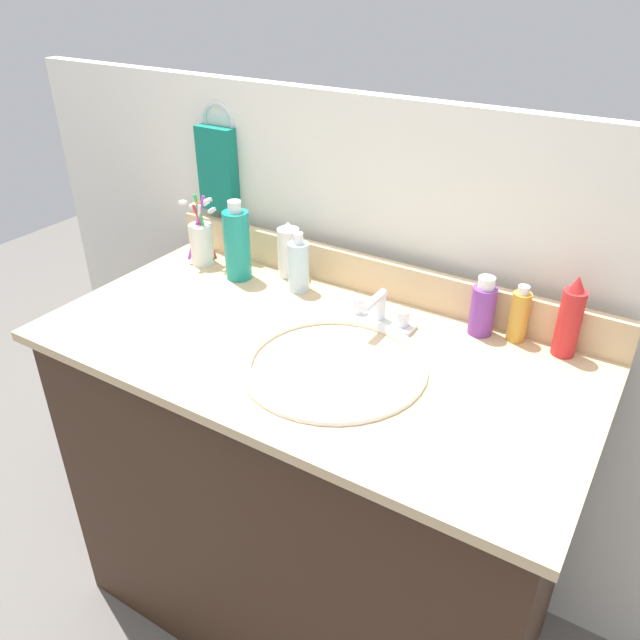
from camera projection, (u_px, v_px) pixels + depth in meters
The scene contains 16 objects.
ground_plane at pixel (313, 606), 1.75m from camera, with size 6.00×6.00×0.00m, color #66605B.
vanity_cabinet at pixel (312, 497), 1.54m from camera, with size 1.12×0.54×0.83m, color #382316.
countertop at pixel (310, 350), 1.32m from camera, with size 1.16×0.59×0.02m, color #D1B284.
backsplash at pixel (374, 276), 1.50m from camera, with size 1.16×0.02×0.09m, color #D1B284.
back_wall at pixel (381, 351), 1.67m from camera, with size 2.26×0.04×1.30m, color white.
towel_ring at pixel (218, 121), 1.60m from camera, with size 0.10×0.10×0.01m, color silver.
hand_towel at pixel (218, 170), 1.65m from camera, with size 0.11×0.04×0.22m, color #147260.
sink_basin at pixel (333, 379), 1.27m from camera, with size 0.37×0.37×0.11m.
faucet at pixel (379, 313), 1.38m from camera, with size 0.16×0.10×0.08m.
bottle_mouthwash_teal at pixel (237, 244), 1.55m from camera, with size 0.06×0.06×0.20m.
bottle_cream_purple at pixel (483, 308), 1.33m from camera, with size 0.05×0.05×0.13m.
bottle_spray_red at pixel (570, 319), 1.25m from camera, with size 0.05×0.05×0.18m.
bottle_gel_clear at pixel (299, 266), 1.51m from camera, with size 0.05×0.05×0.15m.
bottle_oil_amber at pixel (519, 316), 1.31m from camera, with size 0.04×0.04×0.13m.
bottle_lotion_white at pixel (288, 251), 1.57m from camera, with size 0.05×0.05×0.14m.
cup_white_ceramic at pixel (202, 242), 1.64m from camera, with size 0.07×0.07×0.19m.
Camera 1 is at (0.60, -0.93, 1.56)m, focal length 35.39 mm.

